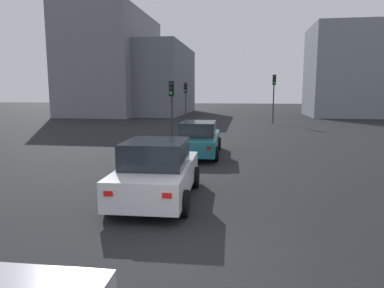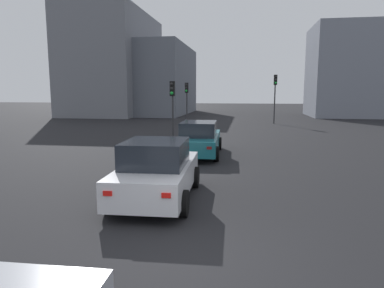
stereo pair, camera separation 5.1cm
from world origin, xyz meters
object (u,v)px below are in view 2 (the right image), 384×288
at_px(car_white_right_second, 157,171).
at_px(traffic_light_near_right, 172,97).
at_px(car_teal_right_lead, 199,139).
at_px(traffic_light_far_left, 187,94).
at_px(traffic_light_near_left, 275,89).

relative_size(car_white_right_second, traffic_light_near_right, 1.19).
height_order(car_teal_right_lead, traffic_light_far_left, traffic_light_far_left).
bearing_deg(traffic_light_near_left, traffic_light_near_right, -38.94).
distance_m(car_teal_right_lead, traffic_light_near_right, 6.20).
distance_m(car_white_right_second, traffic_light_near_left, 24.02).
bearing_deg(traffic_light_near_left, car_white_right_second, -18.53).
bearing_deg(traffic_light_far_left, car_teal_right_lead, 19.94).
relative_size(car_white_right_second, traffic_light_far_left, 1.14).
relative_size(traffic_light_near_left, traffic_light_far_left, 1.19).
height_order(traffic_light_near_right, traffic_light_far_left, traffic_light_far_left).
height_order(car_teal_right_lead, traffic_light_near_left, traffic_light_near_left).
xyz_separation_m(car_white_right_second, traffic_light_near_left, (23.41, -4.84, 2.35)).
bearing_deg(traffic_light_far_left, traffic_light_near_right, 12.81).
distance_m(traffic_light_near_left, traffic_light_far_left, 7.94).
distance_m(car_white_right_second, traffic_light_near_right, 12.54).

